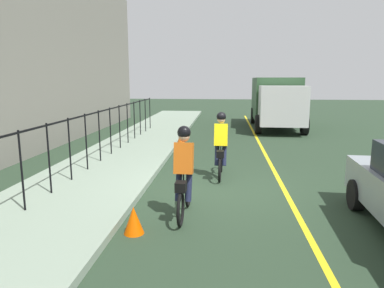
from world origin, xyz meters
The scene contains 9 objects.
ground_plane centered at (0.00, 0.00, 0.00)m, with size 80.00×80.00×0.00m, color #263927.
lane_line_centre centered at (0.00, -1.60, 0.00)m, with size 36.00×0.12×0.01m, color yellow.
sidewalk centered at (0.00, 3.40, 0.07)m, with size 40.00×3.20×0.15m, color gray.
iron_fence centered at (1.00, 3.80, 1.24)m, with size 17.20×0.04×1.60m.
cyclist_lead centered at (1.03, -0.01, 0.91)m, with size 1.71×0.37×1.83m.
cyclist_follow centered at (-1.91, 0.67, 0.91)m, with size 1.71×0.37×1.83m.
box_truck_background centered at (11.57, -2.95, 1.55)m, with size 6.77×2.67×2.78m.
traffic_cone_near centered at (5.68, 1.68, 0.32)m, with size 0.36×0.36×0.64m, color #F15A11.
traffic_cone_far centered at (-2.74, 1.47, 0.25)m, with size 0.36×0.36×0.50m, color #F15101.
Camera 1 is at (-8.47, -0.10, 2.70)m, focal length 32.87 mm.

